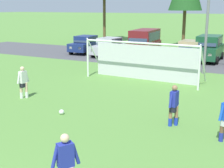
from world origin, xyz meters
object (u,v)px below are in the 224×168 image
at_px(player_defender_far, 174,106).
at_px(parked_car_slot_center, 190,51).
at_px(parked_car_slot_far_left, 85,44).
at_px(player_striker_near, 23,82).
at_px(soccer_ball, 62,112).
at_px(player_winger_left, 66,165).
at_px(parked_car_slot_center_right, 209,48).
at_px(street_lamp, 210,20).
at_px(soccer_goal, 144,60).
at_px(parked_car_slot_center_left, 144,43).
at_px(parked_car_slot_left, 109,47).

bearing_deg(player_defender_far, parked_car_slot_center, 101.42).
xyz_separation_m(player_defender_far, parked_car_slot_far_left, (-13.62, 15.31, 0.05)).
distance_m(player_striker_near, player_defender_far, 7.87).
height_order(soccer_ball, player_striker_near, player_striker_near).
height_order(player_winger_left, parked_car_slot_center_right, parked_car_slot_center_right).
bearing_deg(street_lamp, parked_car_slot_center_right, 99.55).
height_order(player_defender_far, parked_car_slot_far_left, parked_car_slot_far_left).
bearing_deg(soccer_goal, street_lamp, 51.26).
bearing_deg(parked_car_slot_center, parked_car_slot_far_left, -178.92).
bearing_deg(street_lamp, player_defender_far, -85.76).
bearing_deg(parked_car_slot_center_right, parked_car_slot_far_left, -176.17).
bearing_deg(parked_car_slot_far_left, parked_car_slot_center_left, 0.93).
bearing_deg(parked_car_slot_left, player_defender_far, -54.07).
distance_m(player_winger_left, parked_car_slot_center_right, 21.90).
distance_m(player_winger_left, parked_car_slot_center, 21.40).
distance_m(soccer_ball, player_winger_left, 6.13).
relative_size(soccer_ball, parked_car_slot_far_left, 0.05).
height_order(parked_car_slot_far_left, parked_car_slot_center, same).
bearing_deg(player_striker_near, parked_car_slot_left, 100.64).
xyz_separation_m(parked_car_slot_center, street_lamp, (2.34, -4.82, 2.82)).
relative_size(player_winger_left, parked_car_slot_center, 0.39).
distance_m(soccer_goal, parked_car_slot_center, 8.81).
xyz_separation_m(player_striker_near, parked_car_slot_center_left, (0.55, 15.19, 0.52)).
relative_size(parked_car_slot_left, street_lamp, 0.60).
relative_size(player_striker_near, parked_car_slot_left, 0.38).
xyz_separation_m(player_striker_near, player_winger_left, (6.90, -6.00, 0.00)).
xyz_separation_m(player_defender_far, parked_car_slot_left, (-10.57, 14.58, 0.05)).
distance_m(player_striker_near, parked_car_slot_far_left, 16.15).
relative_size(soccer_ball, parked_car_slot_center, 0.05).
distance_m(parked_car_slot_left, street_lamp, 10.90).
xyz_separation_m(soccer_goal, player_defender_far, (3.95, -6.74, -0.47)).
xyz_separation_m(player_defender_far, parked_car_slot_center_right, (-1.70, 16.11, 0.29)).
xyz_separation_m(player_defender_far, parked_car_slot_center, (-3.13, 15.51, 0.05)).
relative_size(player_winger_left, street_lamp, 0.23).
xyz_separation_m(player_defender_far, parked_car_slot_center_left, (-7.32, 15.42, 0.52)).
xyz_separation_m(player_winger_left, parked_car_slot_left, (-9.60, 20.36, 0.05)).
xyz_separation_m(parked_car_slot_far_left, parked_car_slot_center_right, (11.91, 0.80, 0.24)).
bearing_deg(parked_car_slot_left, parked_car_slot_far_left, 166.57).
height_order(parked_car_slot_center_left, parked_car_slot_center_right, parked_car_slot_center_left).
xyz_separation_m(parked_car_slot_left, parked_car_slot_center_right, (8.86, 1.53, 0.24)).
xyz_separation_m(soccer_ball, soccer_goal, (0.72, 7.69, 1.18)).
height_order(soccer_goal, player_striker_near, soccer_goal).
distance_m(player_striker_near, street_lamp, 12.96).
distance_m(soccer_ball, player_defender_far, 4.82).
height_order(soccer_ball, parked_car_slot_center, parked_car_slot_center).
bearing_deg(soccer_goal, soccer_ball, -95.34).
bearing_deg(soccer_ball, parked_car_slot_far_left, 118.82).
height_order(soccer_goal, parked_car_slot_left, soccer_goal).
distance_m(parked_car_slot_far_left, parked_car_slot_center_left, 6.32).
bearing_deg(parked_car_slot_center, soccer_ball, -95.34).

